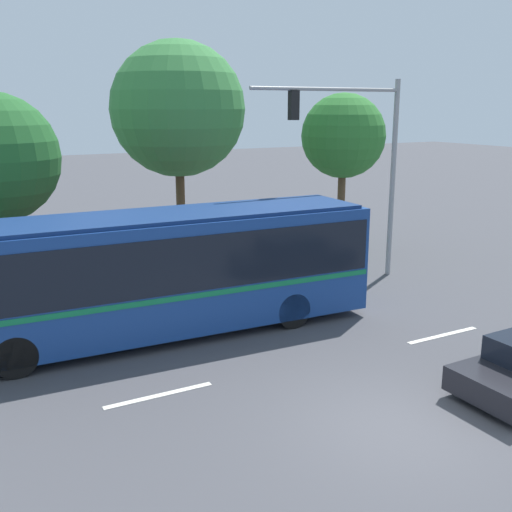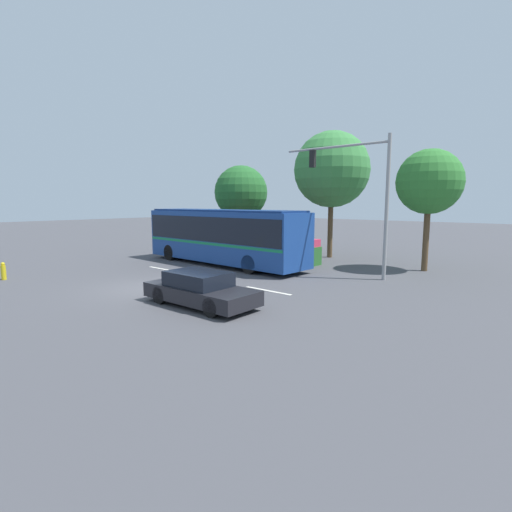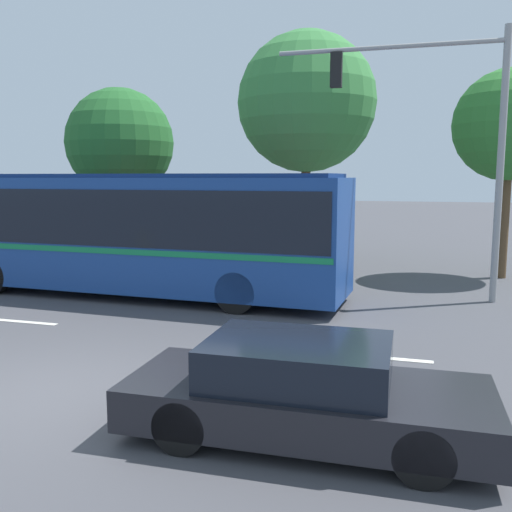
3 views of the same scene
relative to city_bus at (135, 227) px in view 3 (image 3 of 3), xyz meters
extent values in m
plane|color=#444449|center=(2.18, -6.83, -1.87)|extent=(140.00, 140.00, 0.00)
cube|color=navy|center=(0.01, 0.00, -0.15)|extent=(11.50, 2.99, 2.94)
cube|color=black|center=(0.01, 0.00, 0.32)|extent=(11.27, 3.02, 1.41)
cube|color=#147A47|center=(0.01, 0.00, -0.50)|extent=(11.38, 3.02, 0.14)
cube|color=navy|center=(0.01, 0.00, 1.37)|extent=(11.03, 2.77, 0.10)
cylinder|color=black|center=(-3.82, 1.27, -1.37)|extent=(1.01, 0.34, 1.00)
cylinder|color=black|center=(3.27, -1.25, -1.37)|extent=(1.01, 0.34, 1.00)
cylinder|color=black|center=(3.36, 0.98, -1.37)|extent=(1.01, 0.34, 1.00)
cube|color=black|center=(6.12, -7.13, -1.43)|extent=(4.49, 1.88, 0.53)
cube|color=black|center=(6.00, -7.13, -0.90)|extent=(2.26, 1.62, 0.52)
cylinder|color=black|center=(7.49, -6.31, -1.54)|extent=(0.66, 0.23, 0.65)
cylinder|color=black|center=(7.51, -7.89, -1.54)|extent=(0.66, 0.23, 0.65)
cylinder|color=black|center=(4.77, -6.36, -1.54)|extent=(0.66, 0.23, 0.65)
cylinder|color=black|center=(4.79, -7.94, -1.54)|extent=(0.66, 0.23, 0.65)
cylinder|color=gray|center=(9.26, 1.76, 1.57)|extent=(0.18, 0.18, 6.88)
cylinder|color=gray|center=(6.41, 1.76, 4.64)|extent=(5.71, 0.12, 0.12)
cube|color=black|center=(5.10, 1.76, 4.14)|extent=(0.30, 0.22, 0.90)
cylinder|color=red|center=(5.10, 1.88, 4.44)|extent=(0.18, 0.02, 0.18)
cylinder|color=yellow|center=(5.10, 1.88, 4.14)|extent=(0.18, 0.02, 0.18)
cylinder|color=green|center=(5.10, 1.88, 3.84)|extent=(0.18, 0.02, 0.18)
cube|color=#286028|center=(0.95, 3.22, -1.32)|extent=(7.31, 1.06, 1.10)
cube|color=#CC3351|center=(0.95, 3.22, -0.55)|extent=(7.17, 1.01, 0.44)
cylinder|color=brown|center=(-3.36, 5.26, -0.35)|extent=(0.25, 0.25, 3.04)
sphere|color=#236028|center=(-3.36, 5.26, 2.59)|extent=(3.95, 3.95, 3.95)
cylinder|color=brown|center=(3.28, 6.95, 0.17)|extent=(0.34, 0.34, 4.07)
sphere|color=#387F3D|center=(3.28, 6.95, 4.01)|extent=(5.01, 5.01, 5.01)
cylinder|color=brown|center=(9.93, 5.63, -0.09)|extent=(0.32, 0.32, 3.56)
sphere|color=#2D752D|center=(9.93, 5.63, 2.93)|extent=(3.44, 3.44, 3.44)
cube|color=silver|center=(-1.38, -3.38, -1.86)|extent=(2.40, 0.16, 0.01)
cube|color=silver|center=(6.51, -3.72, -1.86)|extent=(2.40, 0.16, 0.01)
camera|label=1|loc=(-5.17, -14.67, 4.13)|focal=42.36mm
camera|label=2|loc=(16.60, -16.24, 1.84)|focal=27.25mm
camera|label=3|loc=(7.38, -13.68, 1.34)|focal=39.62mm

